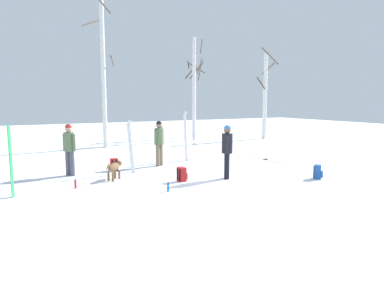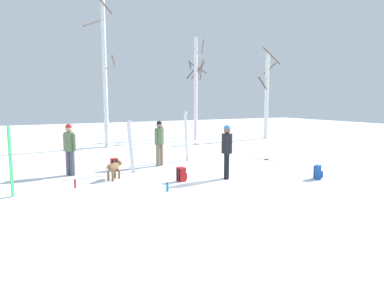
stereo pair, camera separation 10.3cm
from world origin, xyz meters
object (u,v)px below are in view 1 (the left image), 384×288
(ski_pair_planted_2, at_px, (11,162))
(water_bottle_0, at_px, (75,184))
(person_1, at_px, (227,148))
(dog, at_px, (115,168))
(ski_pair_planted_1, at_px, (131,147))
(birch_tree_4, at_px, (194,94))
(water_bottle_1, at_px, (168,187))
(birch_tree_5, at_px, (265,94))
(backpack_2, at_px, (182,174))
(birch_tree_3, at_px, (195,88))
(person_2, at_px, (69,146))
(ski_poles_0, at_px, (162,142))
(birch_tree_2, at_px, (103,71))
(person_0, at_px, (159,140))
(ski_pair_planted_0, at_px, (186,136))
(backpack_0, at_px, (114,165))
(ski_pair_lying_0, at_px, (267,160))
(backpack_1, at_px, (318,172))

(ski_pair_planted_2, height_order, water_bottle_0, ski_pair_planted_2)
(person_1, xyz_separation_m, dog, (-3.20, 1.51, -0.59))
(ski_pair_planted_1, height_order, birch_tree_4, birch_tree_4)
(water_bottle_1, xyz_separation_m, birch_tree_5, (10.89, 9.04, 2.77))
(backpack_2, xyz_separation_m, birch_tree_3, (5.65, 9.66, 3.07))
(dog, relative_size, ski_pair_planted_2, 0.36)
(person_2, distance_m, ski_poles_0, 4.14)
(ski_poles_0, bearing_deg, ski_pair_planted_2, -148.63)
(birch_tree_2, bearing_deg, birch_tree_4, 19.88)
(person_0, distance_m, ski_pair_planted_0, 1.49)
(person_2, bearing_deg, backpack_0, 3.72)
(birch_tree_4, height_order, birch_tree_5, birch_tree_5)
(ski_pair_planted_2, distance_m, backpack_2, 4.68)
(birch_tree_4, bearing_deg, person_0, -125.50)
(backpack_2, bearing_deg, ski_pair_planted_1, 116.66)
(birch_tree_4, bearing_deg, water_bottle_1, -121.12)
(ski_pair_planted_2, height_order, ski_poles_0, ski_pair_planted_2)
(backpack_2, relative_size, birch_tree_2, 0.06)
(birch_tree_2, xyz_separation_m, birch_tree_4, (6.64, 2.40, -1.05))
(ski_poles_0, bearing_deg, dog, -135.39)
(ski_pair_planted_2, xyz_separation_m, ski_pair_lying_0, (9.41, 1.23, -0.92))
(person_0, bearing_deg, backpack_1, -50.16)
(backpack_1, distance_m, birch_tree_3, 11.88)
(birch_tree_2, height_order, birch_tree_5, birch_tree_2)
(ski_poles_0, xyz_separation_m, water_bottle_1, (-1.81, -4.76, -0.63))
(person_2, bearing_deg, dog, -48.07)
(ski_pair_planted_0, height_order, water_bottle_1, ski_pair_planted_0)
(person_2, bearing_deg, person_1, -32.68)
(dog, xyz_separation_m, backpack_1, (5.75, -2.89, -0.17))
(water_bottle_0, xyz_separation_m, birch_tree_5, (13.08, 7.50, 2.77))
(person_0, bearing_deg, person_1, -70.07)
(birch_tree_2, bearing_deg, birch_tree_3, 8.61)
(ski_pair_planted_0, distance_m, water_bottle_0, 5.48)
(ski_pair_planted_0, xyz_separation_m, ski_poles_0, (-0.78, 0.69, -0.26))
(backpack_2, height_order, birch_tree_5, birch_tree_5)
(ski_pair_planted_1, distance_m, ski_pair_lying_0, 5.86)
(person_0, xyz_separation_m, backpack_2, (-0.35, -2.66, -0.77))
(birch_tree_2, bearing_deg, ski_pair_planted_1, -96.49)
(ski_pair_planted_2, bearing_deg, ski_pair_planted_0, 23.05)
(ski_pair_planted_2, xyz_separation_m, birch_tree_2, (4.39, 8.28, 3.07))
(person_1, relative_size, water_bottle_0, 6.90)
(person_0, height_order, backpack_1, person_0)
(ski_pair_planted_2, height_order, birch_tree_3, birch_tree_3)
(person_1, bearing_deg, ski_poles_0, 96.31)
(person_0, height_order, birch_tree_3, birch_tree_3)
(ski_pair_lying_0, distance_m, birch_tree_4, 10.03)
(dog, height_order, ski_poles_0, ski_poles_0)
(dog, height_order, ski_pair_planted_2, ski_pair_planted_2)
(person_2, relative_size, ski_pair_planted_1, 0.95)
(ski_pair_planted_0, xyz_separation_m, ski_pair_planted_1, (-2.73, -1.23, -0.11))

